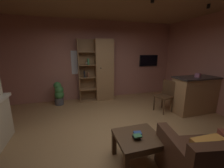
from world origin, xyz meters
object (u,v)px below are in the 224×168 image
table_book_2 (137,136)px  dining_chair (166,94)px  bookshelf_cabinet (102,71)px  coffee_table (138,141)px  kitchen_bar_counter (198,94)px  table_book_0 (138,133)px  potted_floor_plant (59,93)px  wall_mounted_tv (149,61)px  tissue_box (198,75)px  table_book_1 (137,136)px

table_book_2 → dining_chair: bearing=43.6°
bookshelf_cabinet → coffee_table: size_ratio=3.13×
bookshelf_cabinet → kitchen_bar_counter: size_ratio=1.41×
dining_chair → table_book_0: bearing=-137.6°
table_book_2 → dining_chair: (1.74, 1.66, 0.00)m
table_book_2 → potted_floor_plant: potted_floor_plant is taller
table_book_2 → wall_mounted_tv: wall_mounted_tv is taller
bookshelf_cabinet → kitchen_bar_counter: 3.13m
wall_mounted_tv → dining_chair: bearing=-103.6°
tissue_box → table_book_0: size_ratio=1.00×
table_book_0 → wall_mounted_tv: bearing=57.5°
dining_chair → table_book_2: bearing=-136.4°
kitchen_bar_counter → bookshelf_cabinet: bearing=142.6°
coffee_table → bookshelf_cabinet: bearing=87.6°
tissue_box → potted_floor_plant: (-3.78, 1.78, -0.71)m
kitchen_bar_counter → wall_mounted_tv: size_ratio=1.93×
bookshelf_cabinet → coffee_table: (-0.13, -3.16, -0.69)m
table_book_0 → wall_mounted_tv: wall_mounted_tv is taller
bookshelf_cabinet → table_book_2: 3.28m
coffee_table → wall_mounted_tv: wall_mounted_tv is taller
coffee_table → kitchen_bar_counter: bearing=26.4°
bookshelf_cabinet → tissue_box: size_ratio=17.90×
dining_chair → potted_floor_plant: size_ratio=1.20×
bookshelf_cabinet → wall_mounted_tv: 2.03m
bookshelf_cabinet → table_book_1: (-0.18, -3.21, -0.57)m
kitchen_bar_counter → wall_mounted_tv: (-0.45, 2.08, 0.84)m
table_book_0 → table_book_1: (-0.07, -0.11, 0.02)m
coffee_table → table_book_0: (0.02, 0.06, 0.10)m
bookshelf_cabinet → table_book_1: bearing=-93.2°
coffee_table → table_book_0: bearing=68.8°
coffee_table → potted_floor_plant: 3.31m
table_book_0 → table_book_2: size_ratio=0.99×
kitchen_bar_counter → wall_mounted_tv: 2.29m
coffee_table → potted_floor_plant: bearing=114.3°
kitchen_bar_counter → table_book_2: kitchen_bar_counter is taller
tissue_box → coffee_table: size_ratio=0.17×
table_book_1 → potted_floor_plant: bearing=113.2°
tissue_box → table_book_1: (-2.46, -1.29, -0.60)m
table_book_1 → bookshelf_cabinet: bearing=86.8°
kitchen_bar_counter → table_book_2: 2.96m
coffee_table → wall_mounted_tv: size_ratio=0.87×
table_book_0 → potted_floor_plant: (-1.39, 2.96, -0.09)m
tissue_box → table_book_0: 2.74m
tissue_box → potted_floor_plant: 4.24m
tissue_box → table_book_0: tissue_box is taller
table_book_1 → dining_chair: 2.39m
potted_floor_plant → dining_chair: bearing=-25.0°
bookshelf_cabinet → tissue_box: (2.28, -1.92, 0.04)m
table_book_1 → dining_chair: bearing=43.2°
bookshelf_cabinet → potted_floor_plant: bearing=-174.6°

